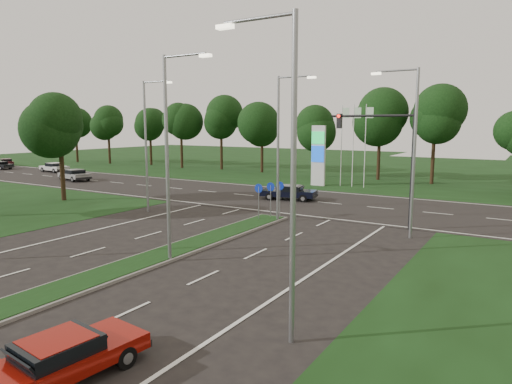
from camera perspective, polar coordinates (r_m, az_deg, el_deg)
The scene contains 19 objects.
ground at distance 18.06m, azimuth -25.89°, elevation -12.15°, with size 160.00×160.00×0.00m, color black.
verge_far at distance 65.77m, azimuth 18.79°, elevation 2.68°, with size 160.00×50.00×0.02m, color black.
cross_road at distance 36.43m, azimuth 7.71°, elevation -1.26°, with size 160.00×12.00×0.02m, color black.
median_kerb at distance 20.31m, azimuth -16.25°, elevation -9.19°, with size 2.00×26.00×0.12m, color slate.
streetlight_median_near at distance 20.11m, azimuth -10.68°, elevation 5.40°, with size 2.53×0.22×9.00m.
streetlight_median_far at distance 28.31m, azimuth 3.14°, elevation 6.38°, with size 2.53×0.22×9.00m.
streetlight_left_far at distance 32.31m, azimuth -13.37°, elevation 6.42°, with size 2.53×0.22×9.00m.
streetlight_right_far at distance 25.52m, azimuth 18.79°, elevation 5.72°, with size 2.53×0.22×9.00m.
streetlight_right_near at distance 12.31m, azimuth 3.88°, elevation 3.69°, with size 2.53×0.22×9.00m.
traffic_signal at distance 27.87m, azimuth 16.44°, elevation 5.14°, with size 5.10×0.42×7.00m.
median_signs at distance 29.46m, azimuth 1.75°, elevation -0.11°, with size 1.16×1.76×2.38m.
gas_pylon at distance 45.82m, azimuth 8.07°, elevation 4.74°, with size 5.80×1.26×8.00m.
tree_left_far at distance 39.62m, azimuth -23.47°, elevation 7.78°, with size 5.20×5.20×8.86m.
treeline_far at distance 50.88m, azimuth 15.39°, elevation 8.98°, with size 6.00×6.00×9.90m.
red_sedan at distance 12.46m, azimuth -23.23°, elevation -18.50°, with size 2.06×4.16×1.10m.
navy_sedan at distance 37.15m, azimuth 4.15°, elevation -0.01°, with size 4.65×2.65×1.20m.
far_car_a at distance 53.62m, azimuth -21.74°, elevation 2.04°, with size 4.59×2.67×1.24m.
far_car_b at distance 64.21m, azimuth -23.90°, elevation 2.86°, with size 4.31×2.10×1.21m.
far_car_d at distance 76.96m, azimuth -28.77°, elevation 3.30°, with size 4.09×2.95×1.08m.
Camera 1 is at (14.52, -8.85, 6.10)m, focal length 32.00 mm.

